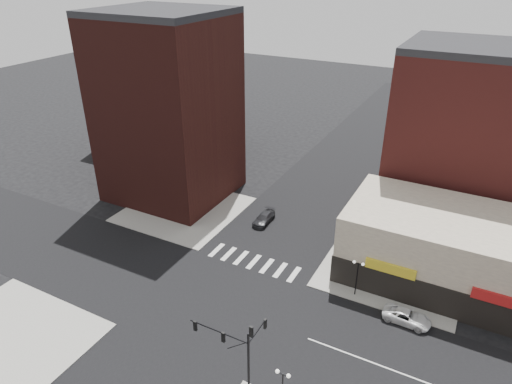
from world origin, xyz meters
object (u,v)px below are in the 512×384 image
at_px(street_lamp_se_a, 283,381).
at_px(dark_sedan_north, 264,218).
at_px(traffic_signal, 240,346).
at_px(street_lamp_ne, 358,270).
at_px(white_suv, 407,317).

relative_size(street_lamp_se_a, dark_sedan_north, 0.94).
xyz_separation_m(traffic_signal, street_lamp_se_a, (3.76, -0.17, -1.67)).
xyz_separation_m(street_lamp_se_a, street_lamp_ne, (1.00, 16.00, 0.00)).
distance_m(street_lamp_se_a, white_suv, 16.15).
bearing_deg(street_lamp_ne, street_lamp_se_a, -93.58).
xyz_separation_m(street_lamp_ne, dark_sedan_north, (-15.06, 8.63, -2.65)).
bearing_deg(white_suv, dark_sedan_north, 65.56).
relative_size(street_lamp_ne, dark_sedan_north, 0.94).
bearing_deg(white_suv, street_lamp_ne, 76.67).
distance_m(street_lamp_ne, dark_sedan_north, 17.56).
bearing_deg(dark_sedan_north, street_lamp_ne, -31.08).
xyz_separation_m(traffic_signal, white_suv, (10.35, 14.33, -4.33)).
xyz_separation_m(traffic_signal, dark_sedan_north, (-10.30, 24.46, -4.32)).
distance_m(traffic_signal, dark_sedan_north, 26.89).
bearing_deg(street_lamp_se_a, traffic_signal, 177.43).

